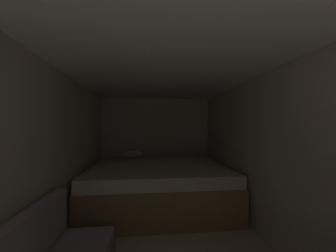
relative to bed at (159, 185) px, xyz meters
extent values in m
cube|color=beige|center=(0.00, 1.06, 0.68)|extent=(2.59, 0.05, 2.09)
cube|color=beige|center=(-1.27, -1.43, 0.68)|extent=(0.05, 4.92, 2.09)
cube|color=beige|center=(1.27, -1.43, 0.68)|extent=(0.05, 4.92, 2.09)
cube|color=white|center=(0.00, -1.43, 1.75)|extent=(2.59, 4.92, 0.05)
cube|color=#9E7247|center=(0.00, -0.01, -0.09)|extent=(2.37, 1.97, 0.54)
cube|color=beige|center=(0.00, -0.01, 0.27)|extent=(2.33, 1.93, 0.19)
ellipsoid|color=white|center=(-0.53, 0.79, 0.45)|extent=(0.45, 0.29, 0.17)
camera|label=1|loc=(-0.22, -3.57, 1.05)|focal=21.00mm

